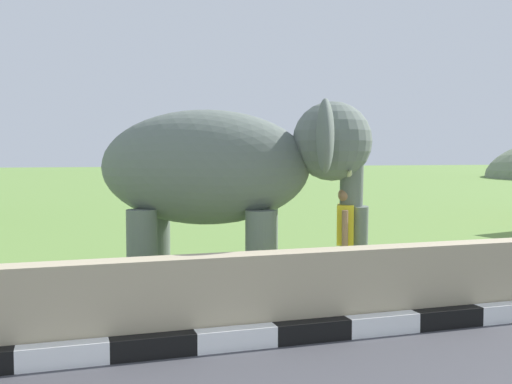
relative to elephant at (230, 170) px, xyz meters
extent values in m
cube|color=white|center=(-2.38, -2.38, -1.78)|extent=(0.90, 0.20, 0.24)
cube|color=black|center=(-1.48, -2.38, -1.78)|extent=(0.90, 0.20, 0.24)
cube|color=white|center=(-0.58, -2.38, -1.78)|extent=(0.90, 0.20, 0.24)
cube|color=black|center=(0.32, -2.38, -1.78)|extent=(0.90, 0.20, 0.24)
cube|color=white|center=(1.22, -2.38, -1.78)|extent=(0.90, 0.20, 0.24)
cube|color=black|center=(2.12, -2.38, -1.78)|extent=(0.90, 0.20, 0.24)
cube|color=white|center=(3.02, -2.38, -1.78)|extent=(0.90, 0.20, 0.24)
cube|color=tan|center=(0.42, -2.08, -1.40)|extent=(28.00, 0.36, 1.00)
cylinder|color=slate|center=(0.61, 0.24, -1.22)|extent=(0.44, 0.44, 1.35)
cylinder|color=slate|center=(0.29, -0.59, -1.22)|extent=(0.44, 0.44, 1.35)
cylinder|color=slate|center=(-0.97, 0.86, -1.22)|extent=(0.44, 0.44, 1.35)
cylinder|color=slate|center=(-1.30, 0.02, -1.22)|extent=(0.44, 0.44, 1.35)
ellipsoid|color=slate|center=(-0.34, 0.13, 0.05)|extent=(3.47, 2.61, 1.70)
sphere|color=slate|center=(1.40, -0.54, 0.43)|extent=(1.16, 1.16, 1.16)
ellipsoid|color=#D84C8C|center=(1.67, -0.65, 0.58)|extent=(0.57, 0.73, 0.44)
ellipsoid|color=slate|center=(1.55, 0.24, 0.48)|extent=(0.55, 0.93, 1.00)
ellipsoid|color=slate|center=(0.99, -1.22, 0.48)|extent=(0.55, 0.93, 1.00)
cylinder|color=slate|center=(1.67, -0.65, -0.12)|extent=(0.48, 0.55, 0.99)
cylinder|color=slate|center=(1.78, -0.69, -0.92)|extent=(0.36, 0.39, 0.82)
cone|color=beige|center=(1.72, -0.36, -0.02)|extent=(0.33, 0.58, 0.22)
cone|color=beige|center=(1.52, -0.89, -0.02)|extent=(0.33, 0.58, 0.22)
cylinder|color=navy|center=(1.64, -0.54, -1.49)|extent=(0.15, 0.15, 0.82)
cylinder|color=navy|center=(1.54, -0.72, -1.49)|extent=(0.15, 0.15, 0.82)
cube|color=yellow|center=(1.59, -0.63, -0.79)|extent=(0.40, 0.47, 0.58)
cylinder|color=#9E7251|center=(1.71, -0.40, -0.82)|extent=(0.14, 0.16, 0.53)
cylinder|color=#9E7251|center=(1.47, -0.86, -0.82)|extent=(0.13, 0.13, 0.52)
sphere|color=#9E7251|center=(1.59, -0.63, -0.36)|extent=(0.23, 0.23, 0.23)
camera|label=1|loc=(-2.34, -8.60, 0.23)|focal=42.28mm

